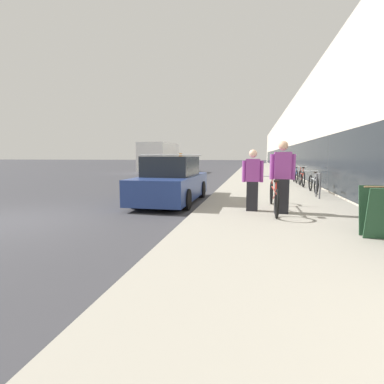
{
  "coord_description": "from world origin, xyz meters",
  "views": [
    {
      "loc": [
        5.46,
        -5.76,
        1.51
      ],
      "look_at": [
        1.86,
        11.88,
        -0.65
      ],
      "focal_mm": 28.0,
      "sensor_mm": 36.0,
      "label": 1
    }
  ],
  "objects_px": {
    "person_bystander": "(253,180)",
    "tandem_bicycle": "(274,196)",
    "parked_sedan_curbside": "(172,182)",
    "cruiser_bike_nearest": "(313,183)",
    "bike_rack_hoop": "(318,183)",
    "cruiser_bike_middle": "(302,178)",
    "cruiser_bike_farthest": "(295,176)",
    "sandwich_board_sign": "(380,212)",
    "person_rider": "(282,177)",
    "moving_truck": "(161,158)"
  },
  "relations": [
    {
      "from": "person_bystander",
      "to": "parked_sedan_curbside",
      "type": "bearing_deg",
      "value": 148.04
    },
    {
      "from": "cruiser_bike_farthest",
      "to": "bike_rack_hoop",
      "type": "bearing_deg",
      "value": -90.6
    },
    {
      "from": "tandem_bicycle",
      "to": "cruiser_bike_nearest",
      "type": "distance_m",
      "value": 4.64
    },
    {
      "from": "sandwich_board_sign",
      "to": "tandem_bicycle",
      "type": "bearing_deg",
      "value": 124.61
    },
    {
      "from": "person_bystander",
      "to": "bike_rack_hoop",
      "type": "height_order",
      "value": "person_bystander"
    },
    {
      "from": "parked_sedan_curbside",
      "to": "moving_truck",
      "type": "bearing_deg",
      "value": 108.43
    },
    {
      "from": "bike_rack_hoop",
      "to": "moving_truck",
      "type": "relative_size",
      "value": 0.12
    },
    {
      "from": "tandem_bicycle",
      "to": "person_rider",
      "type": "distance_m",
      "value": 0.66
    },
    {
      "from": "person_bystander",
      "to": "tandem_bicycle",
      "type": "bearing_deg",
      "value": 15.03
    },
    {
      "from": "cruiser_bike_nearest",
      "to": "cruiser_bike_farthest",
      "type": "xyz_separation_m",
      "value": [
        -0.07,
        4.59,
        0.01
      ]
    },
    {
      "from": "bike_rack_hoop",
      "to": "sandwich_board_sign",
      "type": "xyz_separation_m",
      "value": [
        -0.01,
        -5.09,
        -0.06
      ]
    },
    {
      "from": "cruiser_bike_middle",
      "to": "cruiser_bike_farthest",
      "type": "relative_size",
      "value": 1.03
    },
    {
      "from": "cruiser_bike_nearest",
      "to": "sandwich_board_sign",
      "type": "distance_m",
      "value": 6.64
    },
    {
      "from": "moving_truck",
      "to": "cruiser_bike_farthest",
      "type": "bearing_deg",
      "value": -41.78
    },
    {
      "from": "cruiser_bike_middle",
      "to": "person_bystander",
      "type": "bearing_deg",
      "value": -107.94
    },
    {
      "from": "cruiser_bike_nearest",
      "to": "parked_sedan_curbside",
      "type": "distance_m",
      "value": 5.66
    },
    {
      "from": "cruiser_bike_middle",
      "to": "sandwich_board_sign",
      "type": "bearing_deg",
      "value": -90.54
    },
    {
      "from": "person_bystander",
      "to": "parked_sedan_curbside",
      "type": "height_order",
      "value": "person_bystander"
    },
    {
      "from": "parked_sedan_curbside",
      "to": "bike_rack_hoop",
      "type": "bearing_deg",
      "value": 15.02
    },
    {
      "from": "person_rider",
      "to": "cruiser_bike_middle",
      "type": "height_order",
      "value": "person_rider"
    },
    {
      "from": "tandem_bicycle",
      "to": "person_rider",
      "type": "relative_size",
      "value": 1.56
    },
    {
      "from": "bike_rack_hoop",
      "to": "parked_sedan_curbside",
      "type": "distance_m",
      "value": 4.94
    },
    {
      "from": "tandem_bicycle",
      "to": "cruiser_bike_farthest",
      "type": "relative_size",
      "value": 1.67
    },
    {
      "from": "cruiser_bike_nearest",
      "to": "parked_sedan_curbside",
      "type": "relative_size",
      "value": 0.42
    },
    {
      "from": "cruiser_bike_middle",
      "to": "sandwich_board_sign",
      "type": "distance_m",
      "value": 9.16
    },
    {
      "from": "person_rider",
      "to": "cruiser_bike_middle",
      "type": "bearing_deg",
      "value": 77.85
    },
    {
      "from": "tandem_bicycle",
      "to": "cruiser_bike_nearest",
      "type": "relative_size",
      "value": 1.54
    },
    {
      "from": "cruiser_bike_nearest",
      "to": "sandwich_board_sign",
      "type": "relative_size",
      "value": 1.99
    },
    {
      "from": "cruiser_bike_farthest",
      "to": "parked_sedan_curbside",
      "type": "relative_size",
      "value": 0.38
    },
    {
      "from": "person_rider",
      "to": "moving_truck",
      "type": "relative_size",
      "value": 0.25
    },
    {
      "from": "bike_rack_hoop",
      "to": "tandem_bicycle",
      "type": "bearing_deg",
      "value": -120.63
    },
    {
      "from": "person_rider",
      "to": "cruiser_bike_middle",
      "type": "relative_size",
      "value": 1.04
    },
    {
      "from": "tandem_bicycle",
      "to": "cruiser_bike_farthest",
      "type": "height_order",
      "value": "cruiser_bike_farthest"
    },
    {
      "from": "parked_sedan_curbside",
      "to": "moving_truck",
      "type": "relative_size",
      "value": 0.61
    },
    {
      "from": "person_bystander",
      "to": "cruiser_bike_middle",
      "type": "bearing_deg",
      "value": 72.06
    },
    {
      "from": "bike_rack_hoop",
      "to": "cruiser_bike_nearest",
      "type": "relative_size",
      "value": 0.47
    },
    {
      "from": "cruiser_bike_nearest",
      "to": "cruiser_bike_farthest",
      "type": "distance_m",
      "value": 4.6
    },
    {
      "from": "tandem_bicycle",
      "to": "cruiser_bike_middle",
      "type": "relative_size",
      "value": 1.62
    },
    {
      "from": "bike_rack_hoop",
      "to": "cruiser_bike_farthest",
      "type": "height_order",
      "value": "cruiser_bike_farthest"
    },
    {
      "from": "tandem_bicycle",
      "to": "sandwich_board_sign",
      "type": "distance_m",
      "value": 2.85
    },
    {
      "from": "person_rider",
      "to": "sandwich_board_sign",
      "type": "distance_m",
      "value": 2.5
    },
    {
      "from": "person_bystander",
      "to": "parked_sedan_curbside",
      "type": "relative_size",
      "value": 0.37
    },
    {
      "from": "person_bystander",
      "to": "bike_rack_hoop",
      "type": "relative_size",
      "value": 1.86
    },
    {
      "from": "parked_sedan_curbside",
      "to": "cruiser_bike_farthest",
      "type": "bearing_deg",
      "value": 56.93
    },
    {
      "from": "moving_truck",
      "to": "cruiser_bike_nearest",
      "type": "bearing_deg",
      "value": -52.99
    },
    {
      "from": "person_rider",
      "to": "cruiser_bike_nearest",
      "type": "xyz_separation_m",
      "value": [
        1.6,
        4.66,
        -0.54
      ]
    },
    {
      "from": "tandem_bicycle",
      "to": "person_rider",
      "type": "height_order",
      "value": "person_rider"
    },
    {
      "from": "person_rider",
      "to": "person_bystander",
      "type": "xyz_separation_m",
      "value": [
        -0.71,
        0.21,
        -0.1
      ]
    },
    {
      "from": "sandwich_board_sign",
      "to": "cruiser_bike_farthest",
      "type": "bearing_deg",
      "value": 89.63
    },
    {
      "from": "cruiser_bike_middle",
      "to": "moving_truck",
      "type": "bearing_deg",
      "value": 132.51
    }
  ]
}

